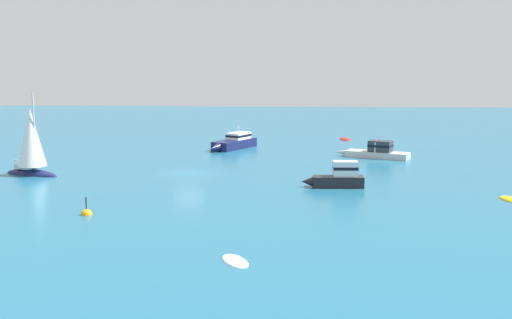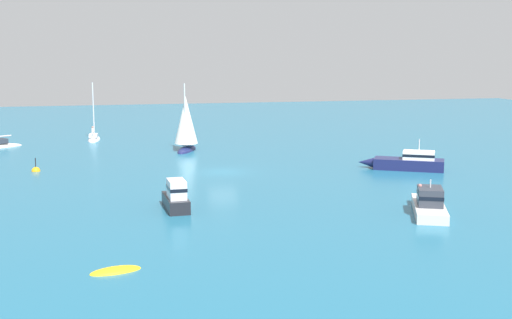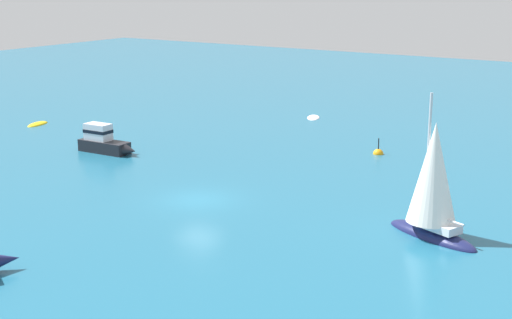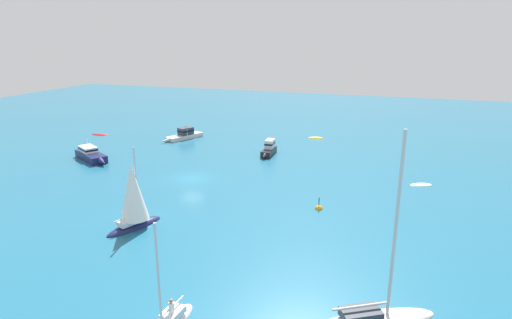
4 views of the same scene
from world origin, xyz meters
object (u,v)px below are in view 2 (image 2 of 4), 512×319
at_px(sloop, 186,127).
at_px(tender, 116,271).
at_px(launch, 176,197).
at_px(channel_buoy, 36,171).
at_px(cabin_cruiser, 408,162).
at_px(cabin_cruiser_1, 429,203).
at_px(yacht, 94,139).

distance_m(sloop, tender, 39.77).
bearing_deg(launch, channel_buoy, 29.27).
distance_m(cabin_cruiser, cabin_cruiser_1, 16.42).
distance_m(sloop, channel_buoy, 17.60).
distance_m(launch, tender, 12.97).
bearing_deg(launch, yacht, 6.28).
distance_m(tender, cabin_cruiser, 34.71).
distance_m(tender, cabin_cruiser_1, 21.66).
xyz_separation_m(sloop, channel_buoy, (-14.67, -9.36, -2.60)).
height_order(tender, yacht, yacht).
bearing_deg(cabin_cruiser_1, yacht, 50.37).
relative_size(sloop, tender, 2.90).
xyz_separation_m(cabin_cruiser, cabin_cruiser_1, (-5.99, -15.29, -0.06)).
xyz_separation_m(sloop, tender, (-8.42, -38.78, -2.61)).
height_order(tender, cabin_cruiser_1, cabin_cruiser_1).
relative_size(launch, cabin_cruiser_1, 0.64).
xyz_separation_m(yacht, channel_buoy, (-4.90, -20.53, -0.14)).
distance_m(sloop, yacht, 15.05).
bearing_deg(cabin_cruiser, channel_buoy, 17.26).
relative_size(cabin_cruiser, channel_buoy, 4.71).
relative_size(cabin_cruiser, yacht, 1.01).
bearing_deg(yacht, launch, -166.36).
distance_m(launch, cabin_cruiser, 24.40).
xyz_separation_m(launch, tender, (-4.28, -12.22, -0.82)).
relative_size(launch, tender, 1.86).
height_order(launch, channel_buoy, launch).
height_order(tender, cabin_cruiser, cabin_cruiser).
bearing_deg(cabin_cruiser, sloop, -12.96).
xyz_separation_m(yacht, cabin_cruiser_1, (21.74, -42.69, 0.50)).
xyz_separation_m(cabin_cruiser, channel_buoy, (-32.63, 6.87, -0.70)).
distance_m(cabin_cruiser, channel_buoy, 33.35).
xyz_separation_m(launch, cabin_cruiser, (22.10, 10.33, -0.11)).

